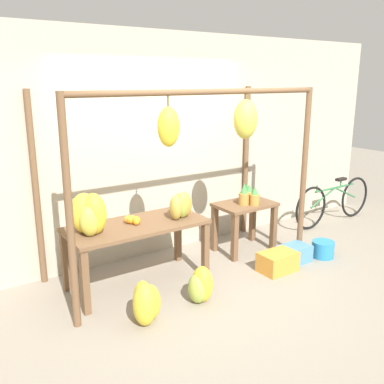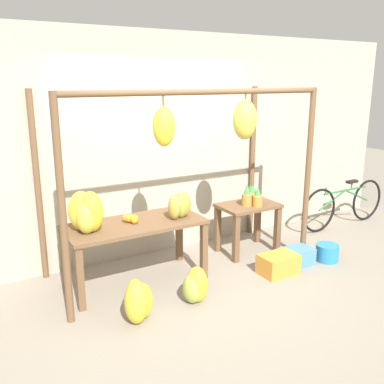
{
  "view_description": "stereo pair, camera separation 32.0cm",
  "coord_description": "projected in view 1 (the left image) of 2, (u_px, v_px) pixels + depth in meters",
  "views": [
    {
      "loc": [
        -2.58,
        -3.35,
        2.22
      ],
      "look_at": [
        0.1,
        0.62,
        0.96
      ],
      "focal_mm": 40.0,
      "sensor_mm": 36.0,
      "label": 1
    },
    {
      "loc": [
        -2.31,
        -3.52,
        2.22
      ],
      "look_at": [
        0.1,
        0.62,
        0.96
      ],
      "focal_mm": 40.0,
      "sensor_mm": 36.0,
      "label": 2
    }
  ],
  "objects": [
    {
      "name": "display_table_side",
      "position": [
        245.0,
        215.0,
        5.63
      ],
      "size": [
        0.77,
        0.52,
        0.65
      ],
      "color": "brown",
      "rests_on": "ground_plane"
    },
    {
      "name": "fruit_crate_white",
      "position": [
        278.0,
        262.0,
        5.09
      ],
      "size": [
        0.44,
        0.3,
        0.24
      ],
      "color": "orange",
      "rests_on": "ground_plane"
    },
    {
      "name": "banana_pile_on_table",
      "position": [
        89.0,
        215.0,
        4.28
      ],
      "size": [
        0.43,
        0.45,
        0.43
      ],
      "color": "yellow",
      "rests_on": "display_table_main"
    },
    {
      "name": "parked_bicycle",
      "position": [
        334.0,
        201.0,
        6.77
      ],
      "size": [
        1.76,
        0.08,
        0.71
      ],
      "color": "black",
      "rests_on": "ground_plane"
    },
    {
      "name": "pineapple_cluster",
      "position": [
        249.0,
        196.0,
        5.54
      ],
      "size": [
        0.27,
        0.28,
        0.29
      ],
      "color": "#B27F38",
      "rests_on": "display_table_side"
    },
    {
      "name": "papaya_pile",
      "position": [
        181.0,
        206.0,
        4.8
      ],
      "size": [
        0.33,
        0.25,
        0.3
      ],
      "color": "#B2993D",
      "rests_on": "display_table_main"
    },
    {
      "name": "banana_pile_ground_right",
      "position": [
        200.0,
        286.0,
        4.36
      ],
      "size": [
        0.28,
        0.25,
        0.39
      ],
      "color": "yellow",
      "rests_on": "ground_plane"
    },
    {
      "name": "display_table_main",
      "position": [
        137.0,
        233.0,
        4.65
      ],
      "size": [
        1.52,
        0.69,
        0.71
      ],
      "color": "brown",
      "rests_on": "ground_plane"
    },
    {
      "name": "blue_bucket",
      "position": [
        323.0,
        249.0,
        5.5
      ],
      "size": [
        0.28,
        0.28,
        0.21
      ],
      "color": "teal",
      "rests_on": "ground_plane"
    },
    {
      "name": "fruit_crate_purple",
      "position": [
        294.0,
        254.0,
        5.35
      ],
      "size": [
        0.4,
        0.27,
        0.21
      ],
      "color": "#4C84B2",
      "rests_on": "ground_plane"
    },
    {
      "name": "ground_plane",
      "position": [
        216.0,
        290.0,
        4.65
      ],
      "size": [
        20.0,
        20.0,
        0.0
      ],
      "primitive_type": "plane",
      "color": "gray"
    },
    {
      "name": "orange_pile",
      "position": [
        132.0,
        220.0,
        4.62
      ],
      "size": [
        0.14,
        0.19,
        0.09
      ],
      "color": "orange",
      "rests_on": "display_table_main"
    },
    {
      "name": "shop_wall_back",
      "position": [
        153.0,
        147.0,
        5.38
      ],
      "size": [
        8.0,
        0.08,
        2.8
      ],
      "color": "#B2A893",
      "rests_on": "ground_plane"
    },
    {
      "name": "stall_awning",
      "position": [
        199.0,
        147.0,
        4.62
      ],
      "size": [
        3.04,
        1.25,
        2.13
      ],
      "color": "brown",
      "rests_on": "ground_plane"
    },
    {
      "name": "banana_pile_ground_left",
      "position": [
        146.0,
        303.0,
        3.99
      ],
      "size": [
        0.34,
        0.35,
        0.42
      ],
      "color": "gold",
      "rests_on": "ground_plane"
    }
  ]
}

